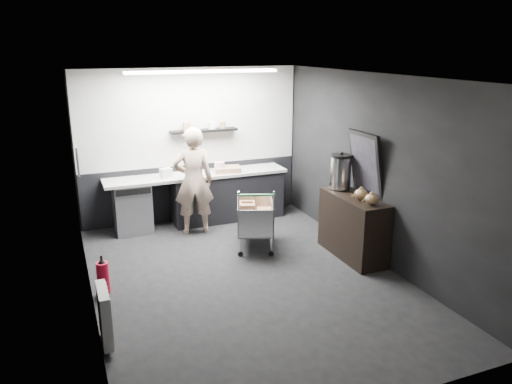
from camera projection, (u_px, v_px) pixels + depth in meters
name	position (u px, v px, depth m)	size (l,w,h in m)	color
floor	(247.00, 279.00, 6.82)	(5.50, 5.50, 0.00)	black
ceiling	(246.00, 77.00, 6.05)	(5.50, 5.50, 0.00)	white
wall_back	(191.00, 145.00, 8.88)	(5.50, 5.50, 0.00)	black
wall_front	(368.00, 269.00, 3.99)	(5.50, 5.50, 0.00)	black
wall_left	(83.00, 201.00, 5.72)	(5.50, 5.50, 0.00)	black
wall_right	(376.00, 170.00, 7.15)	(5.50, 5.50, 0.00)	black
kitchen_wall_panel	(191.00, 117.00, 8.72)	(3.95, 0.02, 1.70)	beige
dado_panel	(193.00, 191.00, 9.10)	(3.95, 0.02, 1.00)	black
floating_shelf	(204.00, 130.00, 8.76)	(1.20, 0.22, 0.04)	black
wall_clock	(265.00, 97.00, 9.13)	(0.20, 0.20, 0.03)	silver
poster	(77.00, 160.00, 6.82)	(0.02, 0.30, 0.40)	white
poster_red_band	(77.00, 155.00, 6.81)	(0.01, 0.22, 0.10)	red
radiator	(104.00, 315.00, 5.23)	(0.10, 0.50, 0.60)	silver
ceiling_strip	(203.00, 72.00, 7.70)	(2.40, 0.20, 0.04)	white
prep_counter	(205.00, 197.00, 8.89)	(3.20, 0.61, 0.90)	black
person	(194.00, 181.00, 8.25)	(0.66, 0.43, 1.81)	beige
shopping_cart	(255.00, 218.00, 7.77)	(0.83, 1.09, 1.01)	silver
sideboard	(353.00, 218.00, 7.42)	(0.54, 1.25, 1.88)	black
fire_extinguisher	(103.00, 277.00, 6.33)	(0.15, 0.15, 0.51)	red
cardboard_box	(228.00, 169.00, 8.85)	(0.44, 0.33, 0.09)	olive
pink_tub	(220.00, 167.00, 8.84)	(0.18, 0.18, 0.18)	beige
white_container	(166.00, 173.00, 8.45)	(0.18, 0.14, 0.16)	silver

